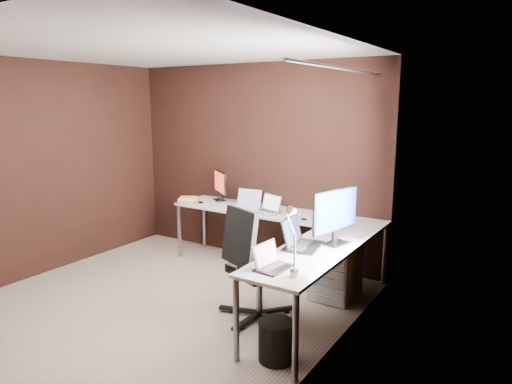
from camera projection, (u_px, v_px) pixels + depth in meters
room at (185, 183)px, 4.25m from camera, size 3.60×3.60×2.50m
desk at (282, 229)px, 4.91m from camera, size 2.65×2.25×0.73m
drawer_pedestal at (336, 269)px, 4.77m from camera, size 0.42×0.50×0.60m
monitor_left at (220, 184)px, 6.02m from camera, size 0.37×0.29×0.39m
monitor_right at (336, 213)px, 4.18m from camera, size 0.21×0.62×0.52m
laptop_white at (248, 203)px, 5.67m from camera, size 0.35×0.26×0.22m
laptop_silver at (268, 209)px, 5.41m from camera, size 0.37×0.31×0.21m
laptop_black_big at (299, 240)px, 4.14m from camera, size 0.36×0.46×0.28m
laptop_black_small at (271, 263)px, 3.60m from camera, size 0.24×0.31×0.20m
book_stack at (188, 200)px, 5.93m from camera, size 0.28×0.26×0.08m
mouse_left at (201, 202)px, 5.88m from camera, size 0.09×0.08×0.03m
mouse_corner at (304, 219)px, 5.04m from camera, size 0.09×0.07×0.03m
desk_lamp at (291, 232)px, 3.46m from camera, size 0.18×0.20×0.52m
office_chair at (256, 286)px, 4.29m from camera, size 0.61×0.65×1.09m
wastebasket at (276, 341)px, 3.61m from camera, size 0.37×0.37×0.33m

